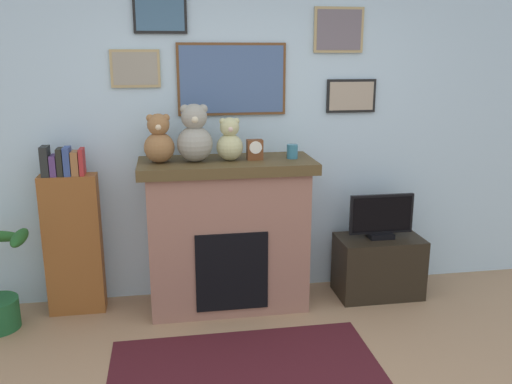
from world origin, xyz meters
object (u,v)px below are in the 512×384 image
tv_stand (378,266)px  television (381,218)px  candle_jar (292,151)px  mantel_clock (255,150)px  bookshelf (72,238)px  teddy_bear_cream (195,136)px  teddy_bear_grey (159,141)px  fireplace (228,233)px  teddy_bear_tan (230,141)px

tv_stand → television: 0.42m
candle_jar → tv_stand: bearing=-1.1°
candle_jar → television: bearing=-1.2°
television → candle_jar: size_ratio=4.93×
television → mantel_clock: bearing=179.2°
television → bookshelf: bearing=177.6°
mantel_clock → teddy_bear_cream: bearing=179.9°
bookshelf → mantel_clock: size_ratio=8.65×
tv_stand → television: bearing=-90.0°
tv_stand → television: television is taller
mantel_clock → candle_jar: bearing=0.3°
teddy_bear_grey → tv_stand: bearing=-0.5°
bookshelf → teddy_bear_cream: bearing=-5.2°
tv_stand → teddy_bear_cream: (-1.48, 0.01, 1.12)m
tv_stand → teddy_bear_grey: (-1.74, 0.01, 1.09)m
candle_jar → mantel_clock: bearing=-179.7°
fireplace → teddy_bear_grey: size_ratio=3.67×
bookshelf → teddy_bear_grey: (0.68, -0.09, 0.74)m
teddy_bear_tan → tv_stand: bearing=-0.7°
fireplace → teddy_bear_grey: 0.89m
teddy_bear_cream → mantel_clock: bearing=-0.1°
bookshelf → candle_jar: bearing=-2.9°
fireplace → mantel_clock: size_ratio=8.73×
tv_stand → teddy_bear_tan: teddy_bear_tan is taller
television → teddy_bear_grey: bearing=179.5°
candle_jar → teddy_bear_grey: 1.00m
bookshelf → mantel_clock: 1.54m
candle_jar → bookshelf: bearing=177.1°
tv_stand → teddy_bear_cream: bearing=179.5°
candle_jar → mantel_clock: size_ratio=0.71×
mantel_clock → bookshelf: bearing=176.4°
tv_stand → candle_jar: size_ratio=6.38×
television → fireplace: bearing=178.5°
teddy_bear_tan → bookshelf: bearing=175.9°
mantel_clock → teddy_bear_grey: (-0.71, 0.00, 0.09)m
candle_jar → teddy_bear_grey: bearing=-180.0°
candle_jar → teddy_bear_grey: (-1.00, -0.00, 0.11)m
candle_jar → fireplace: bearing=178.0°
bookshelf → tv_stand: (2.42, -0.10, -0.35)m
candle_jar → teddy_bear_cream: size_ratio=0.25×
teddy_bear_grey → teddy_bear_cream: (0.26, -0.00, 0.03)m
candle_jar → teddy_bear_grey: teddy_bear_grey is taller
mantel_clock → tv_stand: bearing=-0.7°
teddy_bear_tan → teddy_bear_grey: bearing=-180.0°
tv_stand → candle_jar: (-0.74, 0.01, 0.98)m
teddy_bear_grey → teddy_bear_cream: teddy_bear_cream is taller
teddy_bear_grey → television: bearing=-0.5°
tv_stand → teddy_bear_grey: teddy_bear_grey is taller
fireplace → teddy_bear_cream: 0.81m
fireplace → teddy_bear_grey: bearing=-177.9°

